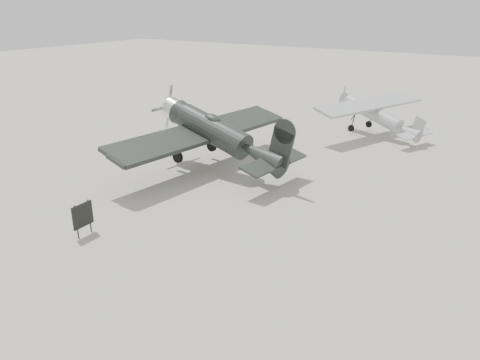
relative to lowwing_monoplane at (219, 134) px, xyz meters
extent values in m
plane|color=#A9A596|center=(4.74, -7.41, -2.16)|extent=(160.00, 160.00, 0.00)
cylinder|color=black|center=(-0.41, 0.05, 0.08)|extent=(4.75, 2.02, 1.46)
cone|color=black|center=(3.01, -0.38, 0.13)|extent=(2.87, 1.69, 1.36)
cylinder|color=silver|center=(-3.58, 0.45, 0.08)|extent=(1.09, 1.40, 1.30)
cone|color=silver|center=(-4.20, 0.52, 0.08)|extent=(0.44, 0.63, 0.59)
cube|color=silver|center=(-4.13, 0.52, 0.08)|extent=(0.09, 0.19, 2.72)
ellipsoid|color=black|center=(-0.62, 0.08, 0.72)|extent=(1.23, 0.85, 0.48)
cube|color=black|center=(-1.14, 0.14, -0.29)|extent=(3.73, 12.73, 0.23)
cube|color=black|center=(3.84, -0.48, 0.18)|extent=(1.69, 4.50, 0.10)
cube|color=black|center=(4.00, -0.50, 1.07)|extent=(1.26, 0.26, 1.88)
cylinder|color=black|center=(-1.73, -1.21, -1.72)|extent=(0.73, 0.25, 0.71)
cylinder|color=black|center=(-1.38, 1.60, -1.72)|extent=(0.73, 0.25, 0.71)
cylinder|color=#333333|center=(-1.73, -1.21, -1.02)|extent=(0.13, 0.13, 1.46)
cylinder|color=#333333|center=(-1.38, 1.60, -1.02)|extent=(0.13, 0.13, 1.46)
cylinder|color=black|center=(4.10, -0.51, -0.32)|extent=(0.24, 0.11, 0.23)
cylinder|color=#A9ADAF|center=(4.75, 12.24, -0.55)|extent=(4.73, 2.57, 0.99)
cone|color=#A9ADAF|center=(7.70, 11.13, -0.55)|extent=(1.83, 1.41, 0.90)
cone|color=#A9ADAF|center=(2.31, 13.16, -0.55)|extent=(0.84, 1.07, 0.94)
cube|color=#A9ADAF|center=(1.97, 13.29, -0.55)|extent=(0.09, 0.13, 1.98)
cube|color=#A9ADAF|center=(4.42, 12.37, 0.01)|extent=(5.09, 9.87, 0.16)
cube|color=#A9ADAF|center=(8.13, 10.97, -0.50)|extent=(1.84, 3.15, 0.07)
cube|color=#A9ADAF|center=(8.21, 10.94, 0.08)|extent=(0.78, 0.35, 1.17)
cylinder|color=black|center=(3.73, 11.57, -1.91)|extent=(0.52, 0.30, 0.50)
cylinder|color=black|center=(4.43, 13.42, -1.91)|extent=(0.52, 0.30, 0.50)
cylinder|color=#333333|center=(3.73, 11.57, -1.40)|extent=(0.10, 0.10, 1.08)
cylinder|color=#333333|center=(4.43, 13.42, -1.40)|extent=(0.10, 0.10, 1.08)
cylinder|color=black|center=(8.29, 10.91, -0.82)|extent=(0.17, 0.12, 0.16)
cylinder|color=#333333|center=(-0.23, -9.74, -1.44)|extent=(0.07, 0.07, 1.46)
cylinder|color=#333333|center=(-0.25, -9.07, -1.44)|extent=(0.07, 0.07, 1.46)
cube|color=black|center=(-0.24, -9.41, -1.27)|extent=(0.09, 1.01, 1.01)
cube|color=beige|center=(-0.28, -9.41, -1.21)|extent=(0.03, 0.78, 0.20)
camera|label=1|loc=(14.51, -20.48, 6.88)|focal=35.00mm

